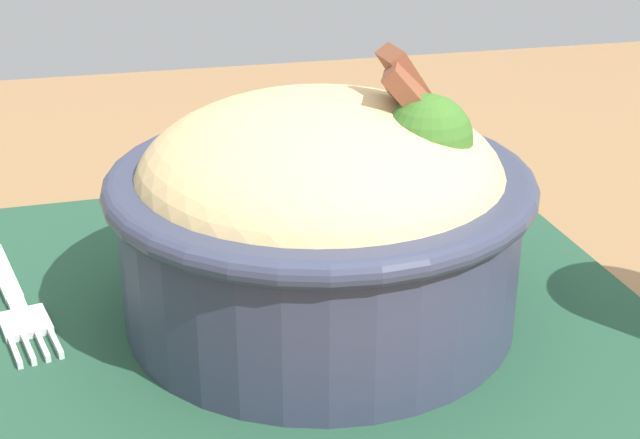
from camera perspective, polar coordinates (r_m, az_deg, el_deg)
name	(u,v)px	position (r m, az deg, el deg)	size (l,w,h in m)	color
table	(208,408)	(0.51, -6.73, -11.17)	(1.35, 0.91, 0.73)	olive
placemat	(222,307)	(0.48, -5.89, -5.24)	(0.41, 0.31, 0.00)	#1E422D
bowl	(322,210)	(0.44, 0.10, 0.55)	(0.24, 0.24, 0.13)	#2D3347
fork	(17,304)	(0.49, -17.75, -4.88)	(0.04, 0.13, 0.00)	silver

